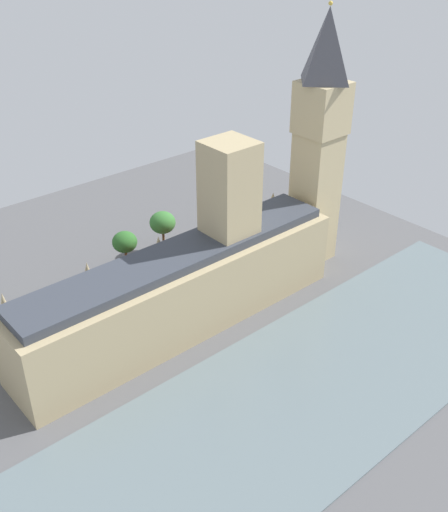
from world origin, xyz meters
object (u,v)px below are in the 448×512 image
plane_tree_leading (125,242)px  car_silver_by_river_gate (89,298)px  double_decker_bus_trailing (180,256)px  double_decker_bus_far_end (138,278)px  car_black_midblock (17,330)px  plane_tree_slot_10 (163,223)px  pedestrian_corner (189,285)px  car_blue_opposite_hall (60,315)px  pedestrian_under_trees (198,283)px  clock_tower (319,138)px  car_dark_green_kerbside (213,249)px  parliament_building (188,281)px

plane_tree_leading → car_silver_by_river_gate: bearing=113.5°
double_decker_bus_trailing → double_decker_bus_far_end: 11.45m
car_black_midblock → plane_tree_slot_10: plane_tree_slot_10 is taller
pedestrian_corner → plane_tree_slot_10: bearing=-21.8°
double_decker_bus_trailing → double_decker_bus_far_end: (-1.22, 11.38, 0.00)m
car_blue_opposite_hall → pedestrian_corner: car_blue_opposite_hall is taller
car_blue_opposite_hall → plane_tree_slot_10: 31.37m
pedestrian_corner → plane_tree_leading: bearing=17.8°
car_silver_by_river_gate → pedestrian_under_trees: 21.72m
pedestrian_under_trees → plane_tree_leading: size_ratio=0.18×
plane_tree_leading → plane_tree_slot_10: bearing=-83.6°
clock_tower → car_black_midblock: (15.63, 60.91, -26.14)m
car_black_midblock → plane_tree_leading: 28.32m
car_blue_opposite_hall → car_black_midblock: same height
double_decker_bus_trailing → pedestrian_corner: size_ratio=6.81×
car_dark_green_kerbside → pedestrian_under_trees: car_dark_green_kerbside is taller
pedestrian_corner → clock_tower: bearing=-108.1°
double_decker_bus_far_end → plane_tree_leading: size_ratio=1.19×
double_decker_bus_trailing → plane_tree_leading: (6.58, 9.14, 4.00)m
car_black_midblock → pedestrian_corner: car_black_midblock is taller
car_dark_green_kerbside → car_black_midblock: bearing=-89.9°
double_decker_bus_trailing → car_black_midblock: bearing=85.5°
pedestrian_under_trees → clock_tower: bearing=-26.4°
parliament_building → plane_tree_leading: parliament_building is taller
parliament_building → pedestrian_corner: size_ratio=41.06×
car_blue_opposite_hall → parliament_building: bearing=48.7°
plane_tree_leading → plane_tree_slot_10: (1.17, -10.51, 0.50)m
double_decker_bus_far_end → car_silver_by_river_gate: double_decker_bus_far_end is taller
clock_tower → double_decker_bus_trailing: 37.66m
pedestrian_under_trees → pedestrian_corner: bearing=141.2°
car_black_midblock → plane_tree_leading: (5.68, -27.15, 5.74)m
car_black_midblock → pedestrian_corner: bearing=73.0°
car_silver_by_river_gate → plane_tree_leading: 14.55m
clock_tower → plane_tree_slot_10: bearing=46.0°
car_dark_green_kerbside → pedestrian_under_trees: size_ratio=2.85×
car_dark_green_kerbside → pedestrian_under_trees: bearing=-51.7°
clock_tower → pedestrian_corner: size_ratio=33.50×
clock_tower → pedestrian_corner: bearing=75.6°
pedestrian_under_trees → pedestrian_corner: pedestrian_under_trees is taller
pedestrian_corner → plane_tree_slot_10: (15.22, -4.98, 6.43)m
pedestrian_corner → parliament_building: bearing=139.1°
plane_tree_slot_10 → clock_tower: bearing=-134.0°
parliament_building → car_black_midblock: 32.15m
car_dark_green_kerbside → car_blue_opposite_hall: size_ratio=0.97×
car_blue_opposite_hall → pedestrian_under_trees: bearing=73.7°
clock_tower → car_black_midblock: 68.10m
car_blue_opposite_hall → car_black_midblock: bearing=-96.4°
parliament_building → car_dark_green_kerbside: size_ratio=13.87×
double_decker_bus_far_end → pedestrian_under_trees: size_ratio=6.53×
double_decker_bus_far_end → car_blue_opposite_hall: size_ratio=2.22×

